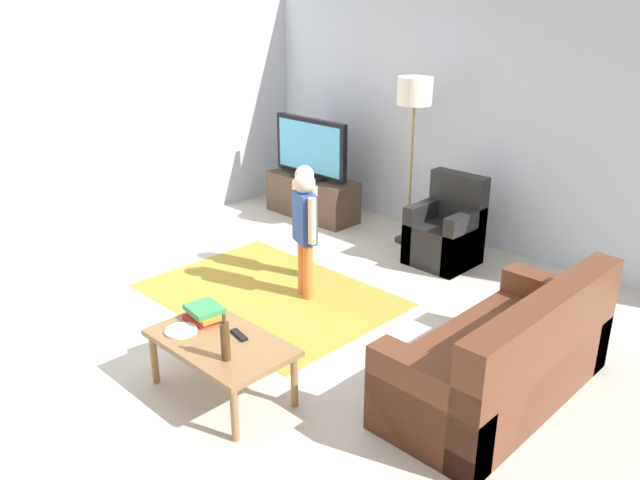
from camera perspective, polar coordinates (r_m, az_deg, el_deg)
The scene contains 16 objects.
ground at distance 5.28m, azimuth -4.62°, elevation -8.28°, with size 7.80×7.80×0.00m, color beige.
wall_back at distance 7.04m, azimuth 14.09°, elevation 10.42°, with size 6.00×0.12×2.70m, color silver.
wall_left at distance 7.27m, azimuth -20.94°, elevation 9.99°, with size 0.12×6.00×2.70m, color silver.
area_rug at distance 5.92m, azimuth -4.55°, elevation -4.82°, with size 2.20×1.60×0.01m, color #B28C33.
tv_stand at distance 7.85m, azimuth -0.70°, elevation 3.81°, with size 1.20×0.44×0.50m.
tv at distance 7.68m, azimuth -0.84°, elevation 8.08°, with size 1.10×0.28×0.71m.
couch at distance 4.53m, azimuth 16.38°, elevation -10.38°, with size 0.80×1.80×0.86m.
armchair at distance 6.62m, azimuth 11.17°, elevation 0.51°, with size 0.60×0.60×0.90m.
floor_lamp at distance 6.81m, azimuth 8.35°, elevation 12.13°, with size 0.36×0.36×1.78m.
child_near_tv at distance 6.04m, azimuth -1.36°, elevation 2.58°, with size 0.36×0.18×1.10m.
child_center at distance 5.62m, azimuth -1.36°, elevation 1.48°, with size 0.37×0.22×1.16m.
coffee_table at distance 4.42m, azimuth -8.78°, elevation -9.29°, with size 1.00×0.60×0.42m.
book_stack at distance 4.64m, azimuth -10.20°, elevation -6.39°, with size 0.29×0.24×0.10m.
bottle at distance 4.11m, azimuth -8.39°, elevation -8.80°, with size 0.06×0.06×0.32m.
tv_remote at distance 4.42m, azimuth -7.17°, elevation -8.33°, with size 0.17×0.05×0.02m, color black.
plate at distance 4.54m, azimuth -12.19°, elevation -7.85°, with size 0.22×0.22×0.02m.
Camera 1 is at (3.51, -2.97, 2.60)m, focal length 36.16 mm.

